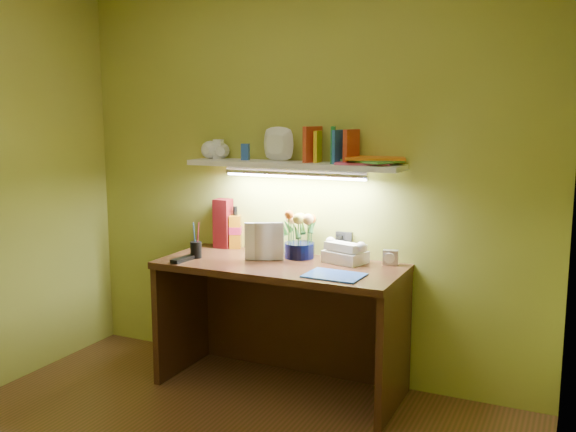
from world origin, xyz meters
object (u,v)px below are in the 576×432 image
(desk_clock, at_px, (390,257))
(whisky_bottle, at_px, (235,227))
(desk, at_px, (280,326))
(flower_bouquet, at_px, (299,232))
(telephone, at_px, (345,251))

(desk_clock, distance_m, whisky_bottle, 1.02)
(desk, bearing_deg, desk_clock, 21.68)
(flower_bouquet, bearing_deg, desk, -102.76)
(desk, xyz_separation_m, whisky_bottle, (-0.44, 0.25, 0.51))
(desk, distance_m, whisky_bottle, 0.72)
(desk, height_order, desk_clock, desk_clock)
(desk, xyz_separation_m, flower_bouquet, (0.04, 0.18, 0.53))
(desk, distance_m, desk_clock, 0.75)
(desk, relative_size, desk_clock, 16.43)
(telephone, bearing_deg, desk, -135.92)
(desk, height_order, flower_bouquet, flower_bouquet)
(flower_bouquet, bearing_deg, whisky_bottle, 171.15)
(telephone, xyz_separation_m, whisky_bottle, (-0.77, 0.08, 0.07))
(flower_bouquet, relative_size, whisky_bottle, 1.17)
(telephone, bearing_deg, flower_bouquet, -164.69)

